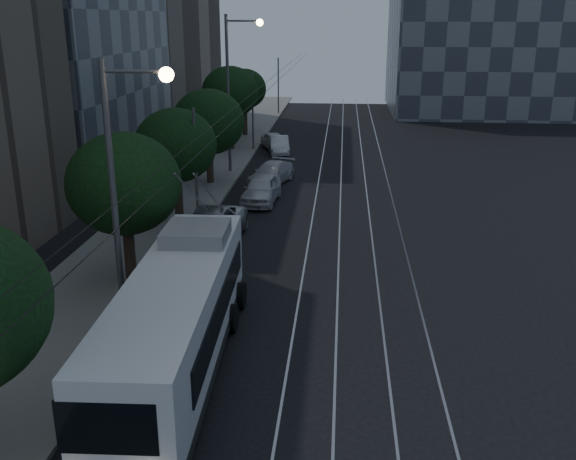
% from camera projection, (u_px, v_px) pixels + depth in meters
% --- Properties ---
extents(ground, '(120.00, 120.00, 0.00)m').
position_uv_depth(ground, '(287.00, 323.00, 22.15)').
color(ground, black).
rests_on(ground, ground).
extents(sidewalk, '(5.00, 90.00, 0.15)m').
position_uv_depth(sidewalk, '(199.00, 179.00, 41.65)').
color(sidewalk, gray).
rests_on(sidewalk, ground).
extents(tram_rails, '(4.52, 90.00, 0.02)m').
position_uv_depth(tram_rails, '(353.00, 183.00, 40.86)').
color(tram_rails, '#98979F').
rests_on(tram_rails, ground).
extents(overhead_wires, '(2.23, 90.00, 6.00)m').
position_uv_depth(overhead_wires, '(236.00, 127.00, 40.38)').
color(overhead_wires, black).
rests_on(overhead_wires, ground).
extents(trolleybus, '(2.91, 11.98, 5.63)m').
position_uv_depth(trolleybus, '(178.00, 317.00, 18.90)').
color(trolleybus, silver).
rests_on(trolleybus, ground).
extents(pickup_silver, '(3.00, 5.78, 1.56)m').
position_uv_depth(pickup_silver, '(210.00, 227.00, 29.82)').
color(pickup_silver, '#B9BCC2').
rests_on(pickup_silver, ground).
extents(car_white_a, '(2.11, 4.61, 1.53)m').
position_uv_depth(car_white_a, '(261.00, 189.00, 36.38)').
color(car_white_a, silver).
rests_on(car_white_a, ground).
extents(car_white_b, '(3.03, 4.84, 1.31)m').
position_uv_depth(car_white_b, '(271.00, 173.00, 40.60)').
color(car_white_b, silver).
rests_on(car_white_b, ground).
extents(car_white_c, '(1.93, 4.12, 1.31)m').
position_uv_depth(car_white_c, '(279.00, 145.00, 49.62)').
color(car_white_c, silver).
rests_on(car_white_c, ground).
extents(car_white_d, '(2.89, 4.14, 1.31)m').
position_uv_depth(car_white_d, '(275.00, 141.00, 51.19)').
color(car_white_d, silver).
rests_on(car_white_d, ground).
extents(tree_1, '(4.36, 4.36, 5.99)m').
position_uv_depth(tree_1, '(124.00, 184.00, 24.38)').
color(tree_1, '#2E221A').
rests_on(tree_1, ground).
extents(tree_2, '(4.09, 4.09, 5.85)m').
position_uv_depth(tree_2, '(176.00, 146.00, 31.77)').
color(tree_2, '#2E221A').
rests_on(tree_2, ground).
extents(tree_3, '(4.46, 4.46, 5.96)m').
position_uv_depth(tree_3, '(208.00, 122.00, 39.30)').
color(tree_3, '#2E221A').
rests_on(tree_3, ground).
extents(tree_4, '(4.41, 4.41, 6.55)m').
position_uv_depth(tree_4, '(230.00, 92.00, 49.45)').
color(tree_4, '#2E221A').
rests_on(tree_4, ground).
extents(tree_5, '(3.83, 3.83, 5.88)m').
position_uv_depth(tree_5, '(244.00, 89.00, 55.68)').
color(tree_5, '#2E221A').
rests_on(tree_5, ground).
extents(streetlamp_near, '(2.19, 0.44, 8.92)m').
position_uv_depth(streetlamp_near, '(125.00, 177.00, 19.39)').
color(streetlamp_near, '#59595C').
rests_on(streetlamp_near, ground).
extents(streetlamp_far, '(2.47, 0.44, 10.25)m').
position_uv_depth(streetlamp_far, '(234.00, 80.00, 41.61)').
color(streetlamp_far, '#59595C').
rests_on(streetlamp_far, ground).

